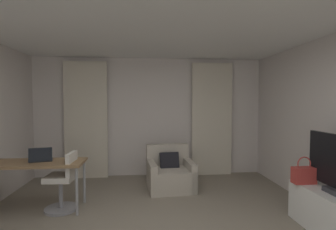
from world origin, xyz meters
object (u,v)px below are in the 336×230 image
(desk, at_px, (35,166))
(laptop, at_px, (41,158))
(armchair, at_px, (170,174))
(handbag_primary, at_px, (304,175))
(desk_chair, at_px, (63,184))

(desk, relative_size, laptop, 3.82)
(armchair, relative_size, laptop, 2.40)
(handbag_primary, bearing_deg, desk, 169.44)
(armchair, relative_size, handbag_primary, 2.44)
(laptop, bearing_deg, handbag_primary, -11.27)
(laptop, relative_size, handbag_primary, 1.02)
(desk, xyz_separation_m, laptop, (0.08, 0.03, 0.11))
(desk_chair, bearing_deg, desk, 176.00)
(armchair, distance_m, handbag_primary, 2.28)
(desk_chair, bearing_deg, laptop, 169.52)
(desk, xyz_separation_m, handbag_primary, (3.80, -0.71, -0.03))
(armchair, bearing_deg, desk_chair, -154.56)
(desk_chair, height_order, laptop, laptop)
(armchair, bearing_deg, handbag_primary, -41.56)
(armchair, xyz_separation_m, laptop, (-2.04, -0.75, 0.52))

